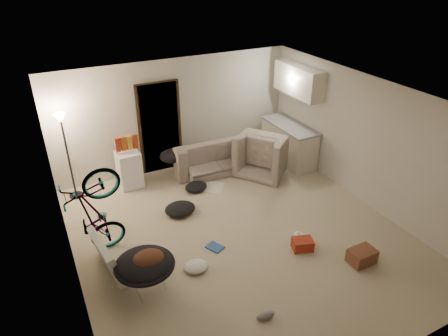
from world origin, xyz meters
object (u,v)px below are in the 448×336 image
saucer_chair (145,269)px  drink_case_b (302,244)px  sofa (212,158)px  bicycle (99,232)px  drink_case_a (362,256)px  kitchen_counter (289,144)px  juicer (298,237)px  armchair (266,155)px  mini_fridge (129,169)px  floor_lamp (64,138)px  tv_box (107,257)px

saucer_chair → drink_case_b: saucer_chair is taller
sofa → bicycle: size_ratio=1.12×
sofa → drink_case_a: bearing=102.5°
kitchen_counter → bicycle: size_ratio=0.89×
drink_case_a → juicer: drink_case_a is taller
bicycle → armchair: bearing=-73.0°
mini_fridge → drink_case_b: size_ratio=2.34×
armchair → mini_fridge: (-2.98, 0.70, 0.04)m
floor_lamp → bicycle: size_ratio=1.07×
saucer_chair → juicer: bearing=-2.6°
floor_lamp → mini_fridge: bearing=-5.1°
floor_lamp → kitchen_counter: (4.83, -0.65, -0.87)m
tv_box → bicycle: bearing=82.5°
saucer_chair → tv_box: bearing=126.4°
kitchen_counter → saucer_chair: bearing=-149.7°
bicycle → saucer_chair: 1.18m
sofa → bicycle: (-2.93, -1.87, 0.17)m
bicycle → juicer: (3.12, -1.21, -0.35)m
armchair → juicer: (-0.89, -2.48, -0.26)m
sofa → armchair: armchair is taller
kitchen_counter → armchair: bearing=-168.3°
kitchen_counter → drink_case_b: kitchen_counter is taller
floor_lamp → mini_fridge: (1.13, -0.10, -0.91)m
floor_lamp → juicer: (3.22, -3.28, -1.22)m
mini_fridge → drink_case_a: size_ratio=1.86×
floor_lamp → saucer_chair: bearing=-80.3°
sofa → mini_fridge: mini_fridge is taller
floor_lamp → sofa: (3.03, -0.20, -1.03)m
saucer_chair → drink_case_b: size_ratio=2.64×
armchair → mini_fridge: size_ratio=1.38×
armchair → bicycle: bicycle is taller
sofa → tv_box: (-2.93, -2.37, 0.03)m
sofa → drink_case_b: bearing=93.5°
tv_box → drink_case_a: (3.72, -1.61, -0.19)m
floor_lamp → saucer_chair: size_ratio=2.04×
kitchen_counter → sofa: (-1.80, 0.45, -0.16)m
bicycle → drink_case_a: bicycle is taller
kitchen_counter → mini_fridge: (-3.70, 0.55, -0.05)m
armchair → bicycle: 4.21m
drink_case_a → sofa: bearing=100.9°
tv_box → drink_case_a: tv_box is taller
sofa → tv_box: size_ratio=2.01×
kitchen_counter → mini_fridge: bearing=171.5°
drink_case_b → kitchen_counter: bearing=78.2°
drink_case_b → mini_fridge: bearing=139.7°
armchair → saucer_chair: bearing=87.5°
kitchen_counter → bicycle: bicycle is taller
saucer_chair → juicer: (2.68, -0.12, -0.28)m
kitchen_counter → mini_fridge: size_ratio=1.91×
sofa → saucer_chair: 3.87m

